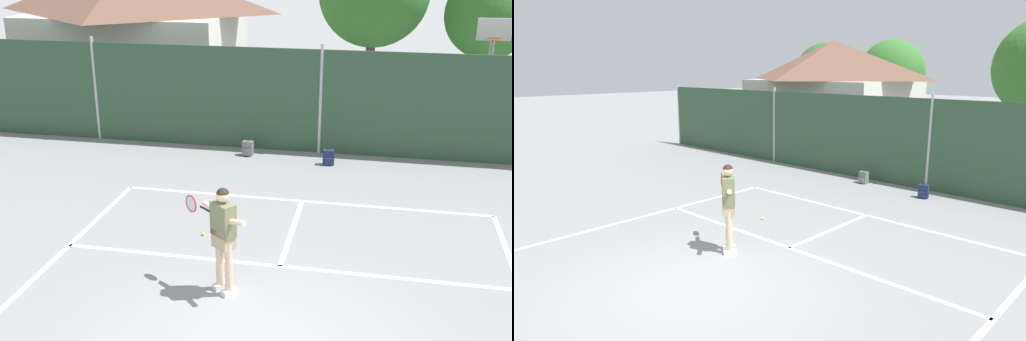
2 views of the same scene
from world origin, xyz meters
The scene contains 8 objects.
court_markings centered at (0.00, 0.65, 0.00)m, with size 8.30×11.10×0.01m.
chainlink_fence centered at (0.00, 9.00, 1.42)m, with size 26.09×0.09×2.99m.
basketball_hoop centered at (4.47, 10.71, 2.31)m, with size 0.90×0.67×3.55m.
clubhouse_building centered at (-7.05, 13.69, 2.59)m, with size 7.37×5.89×5.00m.
tennis_player centered at (-0.78, 1.47, 1.11)m, with size 1.22×0.85×1.85m.
tennis_ball centered at (-1.70, 3.40, 0.03)m, with size 0.07×0.07×0.07m, color #CCE033.
backpack_grey centered at (-1.87, 8.35, 0.19)m, with size 0.30×0.27×0.46m.
backpack_navy centered at (0.35, 8.05, 0.19)m, with size 0.31×0.28×0.46m.
Camera 1 is at (1.52, -7.11, 5.44)m, focal length 43.00 mm.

